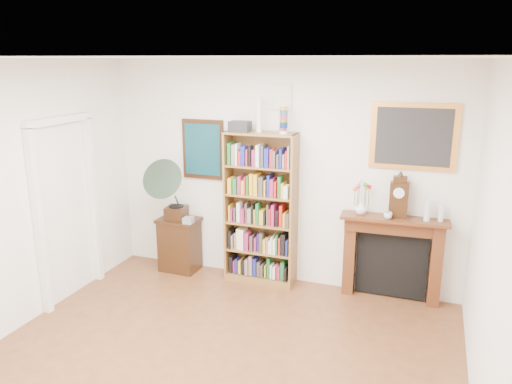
# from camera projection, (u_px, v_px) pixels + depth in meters

# --- Properties ---
(room) EXTENTS (4.51, 5.01, 2.81)m
(room) POSITION_uv_depth(u_px,v_px,m) (188.00, 241.00, 3.95)
(room) COLOR #5B321B
(room) RESTS_ON ground
(door_casing) EXTENTS (0.08, 1.02, 2.17)m
(door_casing) POSITION_uv_depth(u_px,v_px,m) (66.00, 195.00, 5.80)
(door_casing) COLOR white
(door_casing) RESTS_ON left_wall
(teal_poster) EXTENTS (0.58, 0.04, 0.78)m
(teal_poster) POSITION_uv_depth(u_px,v_px,m) (203.00, 149.00, 6.48)
(teal_poster) COLOR black
(teal_poster) RESTS_ON back_wall
(small_picture) EXTENTS (0.26, 0.04, 0.30)m
(small_picture) POSITION_uv_depth(u_px,v_px,m) (281.00, 97.00, 5.96)
(small_picture) COLOR white
(small_picture) RESTS_ON back_wall
(gilt_painting) EXTENTS (0.95, 0.04, 0.75)m
(gilt_painting) POSITION_uv_depth(u_px,v_px,m) (413.00, 137.00, 5.56)
(gilt_painting) COLOR gold
(gilt_painting) RESTS_ON back_wall
(bookshelf) EXTENTS (0.89, 0.32, 2.23)m
(bookshelf) POSITION_uv_depth(u_px,v_px,m) (261.00, 201.00, 6.21)
(bookshelf) COLOR brown
(bookshelf) RESTS_ON floor
(side_cabinet) EXTENTS (0.54, 0.40, 0.73)m
(side_cabinet) POSITION_uv_depth(u_px,v_px,m) (180.00, 244.00, 6.74)
(side_cabinet) COLOR black
(side_cabinet) RESTS_ON floor
(fireplace) EXTENTS (1.23, 0.35, 1.03)m
(fireplace) POSITION_uv_depth(u_px,v_px,m) (392.00, 251.00, 5.88)
(fireplace) COLOR #4E2412
(fireplace) RESTS_ON floor
(gramophone) EXTENTS (0.58, 0.70, 0.85)m
(gramophone) POSITION_uv_depth(u_px,v_px,m) (170.00, 186.00, 6.42)
(gramophone) COLOR black
(gramophone) RESTS_ON side_cabinet
(cd_stack) EXTENTS (0.13, 0.13, 0.08)m
(cd_stack) POSITION_uv_depth(u_px,v_px,m) (188.00, 220.00, 6.45)
(cd_stack) COLOR #A5A5B1
(cd_stack) RESTS_ON side_cabinet
(mantel_clock) EXTENTS (0.21, 0.13, 0.48)m
(mantel_clock) POSITION_uv_depth(u_px,v_px,m) (399.00, 198.00, 5.68)
(mantel_clock) COLOR black
(mantel_clock) RESTS_ON fireplace
(flower_vase) EXTENTS (0.18, 0.18, 0.15)m
(flower_vase) POSITION_uv_depth(u_px,v_px,m) (361.00, 208.00, 5.84)
(flower_vase) COLOR white
(flower_vase) RESTS_ON fireplace
(teacup) EXTENTS (0.11, 0.11, 0.08)m
(teacup) POSITION_uv_depth(u_px,v_px,m) (388.00, 216.00, 5.67)
(teacup) COLOR silver
(teacup) RESTS_ON fireplace
(bottle_left) EXTENTS (0.07, 0.07, 0.24)m
(bottle_left) POSITION_uv_depth(u_px,v_px,m) (427.00, 211.00, 5.58)
(bottle_left) COLOR silver
(bottle_left) RESTS_ON fireplace
(bottle_right) EXTENTS (0.06, 0.06, 0.20)m
(bottle_right) POSITION_uv_depth(u_px,v_px,m) (441.00, 213.00, 5.57)
(bottle_right) COLOR silver
(bottle_right) RESTS_ON fireplace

